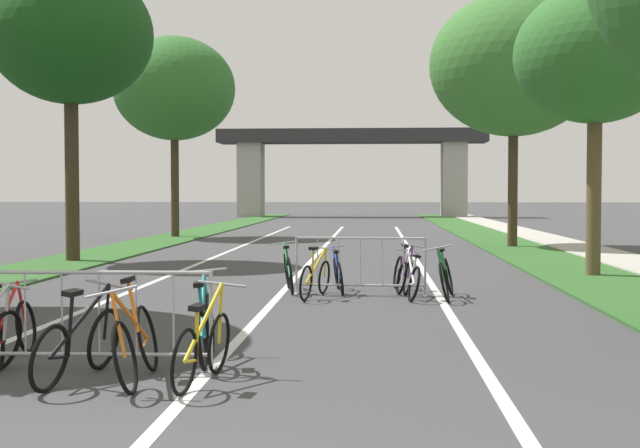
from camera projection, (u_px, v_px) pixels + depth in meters
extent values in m
cube|color=#2D5B26|center=(173.00, 238.00, 33.17)|extent=(2.30, 70.53, 0.05)
cube|color=#2D5B26|center=(493.00, 239.00, 32.34)|extent=(2.30, 70.53, 0.05)
cube|color=#ADA89E|center=(547.00, 239.00, 32.21)|extent=(1.77, 70.53, 0.08)
cube|color=silver|center=(316.00, 255.00, 24.33)|extent=(0.14, 40.80, 0.01)
cube|color=silver|center=(414.00, 256.00, 24.14)|extent=(0.14, 40.80, 0.01)
cube|color=silver|center=(220.00, 255.00, 24.51)|extent=(0.14, 40.80, 0.01)
cube|color=#2D2D30|center=(352.00, 136.00, 61.88)|extent=(19.89, 3.12, 0.99)
cube|color=#9E9B93|center=(251.00, 180.00, 62.50)|extent=(1.77, 2.40, 5.52)
cube|color=#9E9B93|center=(454.00, 180.00, 61.51)|extent=(1.77, 2.40, 5.52)
cylinder|color=#3D2D1E|center=(72.00, 179.00, 21.99)|extent=(0.36, 0.36, 4.39)
ellipsoid|color=#194719|center=(70.00, 34.00, 21.84)|extent=(4.32, 4.32, 3.67)
cylinder|color=#3D2D1E|center=(175.00, 186.00, 33.85)|extent=(0.33, 0.33, 4.21)
ellipsoid|color=#2D6628|center=(174.00, 89.00, 33.70)|extent=(4.93, 4.93, 4.19)
cylinder|color=brown|center=(594.00, 196.00, 18.13)|extent=(0.32, 0.32, 3.52)
ellipsoid|color=#2D6628|center=(596.00, 54.00, 18.01)|extent=(3.51, 3.51, 2.99)
cylinder|color=#3D2D1E|center=(513.00, 188.00, 27.75)|extent=(0.32, 0.32, 3.99)
ellipsoid|color=#38702D|center=(514.00, 65.00, 27.59)|extent=(5.59, 5.59, 4.75)
cylinder|color=#ADADB2|center=(211.00, 322.00, 8.55)|extent=(0.04, 0.04, 1.05)
cube|color=#ADADB2|center=(211.00, 371.00, 8.57)|extent=(0.07, 0.44, 0.03)
cylinder|color=#ADADB2|center=(99.00, 272.00, 8.57)|extent=(2.32, 0.12, 0.04)
cylinder|color=#ADADB2|center=(100.00, 354.00, 8.60)|extent=(2.32, 0.12, 0.04)
cylinder|color=#ADADB2|center=(25.00, 312.00, 8.61)|extent=(0.02, 0.02, 0.87)
cylinder|color=#ADADB2|center=(62.00, 312.00, 8.59)|extent=(0.02, 0.02, 0.87)
cylinder|color=#ADADB2|center=(99.00, 312.00, 8.58)|extent=(0.02, 0.02, 0.87)
cylinder|color=#ADADB2|center=(136.00, 313.00, 8.57)|extent=(0.02, 0.02, 0.87)
cylinder|color=#ADADB2|center=(174.00, 313.00, 8.56)|extent=(0.02, 0.02, 0.87)
cylinder|color=#ADADB2|center=(296.00, 266.00, 15.07)|extent=(0.04, 0.04, 1.05)
cube|color=#ADADB2|center=(296.00, 294.00, 15.09)|extent=(0.07, 0.44, 0.03)
cylinder|color=#ADADB2|center=(425.00, 267.00, 14.85)|extent=(0.04, 0.04, 1.05)
cube|color=#ADADB2|center=(425.00, 295.00, 14.87)|extent=(0.07, 0.44, 0.03)
cylinder|color=#ADADB2|center=(360.00, 238.00, 14.94)|extent=(2.32, 0.12, 0.04)
cylinder|color=#ADADB2|center=(360.00, 285.00, 14.97)|extent=(2.32, 0.12, 0.04)
cylinder|color=#ADADB2|center=(318.00, 261.00, 15.03)|extent=(0.02, 0.02, 0.87)
cylinder|color=#ADADB2|center=(339.00, 261.00, 15.00)|extent=(0.02, 0.02, 0.87)
cylinder|color=#ADADB2|center=(360.00, 261.00, 14.96)|extent=(0.02, 0.02, 0.87)
cylinder|color=#ADADB2|center=(382.00, 261.00, 14.92)|extent=(0.02, 0.02, 0.87)
cylinder|color=#ADADB2|center=(404.00, 261.00, 14.88)|extent=(0.02, 0.02, 0.87)
torus|color=black|center=(306.00, 283.00, 14.12)|extent=(0.24, 0.62, 0.62)
torus|color=black|center=(324.00, 277.00, 15.11)|extent=(0.24, 0.62, 0.62)
cylinder|color=gold|center=(316.00, 265.00, 14.57)|extent=(0.32, 0.98, 0.57)
cylinder|color=gold|center=(313.00, 266.00, 14.39)|extent=(0.08, 0.13, 0.63)
cylinder|color=gold|center=(309.00, 284.00, 14.28)|extent=(0.10, 0.33, 0.07)
cylinder|color=gold|center=(325.00, 263.00, 15.07)|extent=(0.07, 0.10, 0.54)
cube|color=black|center=(313.00, 248.00, 14.33)|extent=(0.16, 0.26, 0.06)
cylinder|color=#99999E|center=(326.00, 248.00, 15.03)|extent=(0.52, 0.15, 0.07)
torus|color=black|center=(448.00, 276.00, 14.93)|extent=(0.30, 0.71, 0.68)
torus|color=black|center=(444.00, 282.00, 13.98)|extent=(0.30, 0.71, 0.68)
cylinder|color=#1E7238|center=(443.00, 263.00, 14.48)|extent=(0.31, 0.92, 0.60)
cylinder|color=#1E7238|center=(445.00, 266.00, 14.66)|extent=(0.15, 0.14, 0.55)
cylinder|color=#1E7238|center=(448.00, 279.00, 14.78)|extent=(0.07, 0.32, 0.08)
cylinder|color=#1E7238|center=(441.00, 265.00, 14.01)|extent=(0.16, 0.11, 0.58)
cube|color=black|center=(441.00, 250.00, 14.70)|extent=(0.15, 0.25, 0.07)
cylinder|color=#99999E|center=(437.00, 248.00, 14.04)|extent=(0.50, 0.11, 0.14)
torus|color=black|center=(4.00, 340.00, 8.61)|extent=(0.24, 0.66, 0.64)
cylinder|color=#B7B7BC|center=(6.00, 313.00, 8.57)|extent=(0.13, 0.11, 0.59)
cylinder|color=#99999E|center=(9.00, 285.00, 8.52)|extent=(0.44, 0.09, 0.10)
torus|color=black|center=(26.00, 327.00, 9.56)|extent=(0.19, 0.63, 0.62)
cylinder|color=red|center=(6.00, 311.00, 8.99)|extent=(0.21, 1.04, 0.56)
cylinder|color=red|center=(22.00, 305.00, 9.53)|extent=(0.11, 0.10, 0.53)
cylinder|color=#99999E|center=(18.00, 282.00, 9.49)|extent=(0.45, 0.07, 0.09)
torus|color=black|center=(202.00, 337.00, 8.63)|extent=(0.19, 0.71, 0.70)
torus|color=black|center=(209.00, 323.00, 9.59)|extent=(0.19, 0.71, 0.70)
cylinder|color=#197A7F|center=(203.00, 302.00, 9.07)|extent=(0.20, 0.93, 0.64)
cylinder|color=#197A7F|center=(202.00, 311.00, 8.89)|extent=(0.09, 0.12, 0.58)
cylinder|color=#197A7F|center=(203.00, 337.00, 8.79)|extent=(0.06, 0.31, 0.08)
cylinder|color=#197A7F|center=(207.00, 297.00, 9.55)|extent=(0.09, 0.10, 0.61)
cube|color=black|center=(199.00, 284.00, 8.85)|extent=(0.13, 0.25, 0.06)
cylinder|color=#99999E|center=(204.00, 271.00, 9.51)|extent=(0.52, 0.09, 0.08)
torus|color=black|center=(341.00, 279.00, 14.87)|extent=(0.19, 0.62, 0.61)
torus|color=black|center=(336.00, 273.00, 15.91)|extent=(0.19, 0.62, 0.61)
cylinder|color=#1E389E|center=(337.00, 262.00, 15.36)|extent=(0.22, 1.00, 0.55)
cylinder|color=#1E389E|center=(338.00, 266.00, 15.16)|extent=(0.10, 0.13, 0.52)
cylinder|color=#1E389E|center=(340.00, 279.00, 15.04)|extent=(0.06, 0.34, 0.07)
cylinder|color=#1E389E|center=(335.00, 260.00, 15.87)|extent=(0.10, 0.10, 0.52)
cube|color=black|center=(336.00, 252.00, 15.11)|extent=(0.13, 0.25, 0.06)
cylinder|color=#99999E|center=(333.00, 247.00, 15.84)|extent=(0.43, 0.08, 0.08)
torus|color=black|center=(50.00, 358.00, 7.66)|extent=(0.26, 0.67, 0.65)
torus|color=black|center=(104.00, 339.00, 8.66)|extent=(0.26, 0.67, 0.65)
cylinder|color=black|center=(81.00, 319.00, 8.11)|extent=(0.30, 0.98, 0.61)
cylinder|color=black|center=(70.00, 325.00, 7.92)|extent=(0.14, 0.14, 0.63)
cylinder|color=black|center=(59.00, 357.00, 7.82)|extent=(0.08, 0.33, 0.08)
cylinder|color=black|center=(107.00, 312.00, 8.61)|extent=(0.13, 0.11, 0.58)
cube|color=black|center=(73.00, 293.00, 7.86)|extent=(0.15, 0.25, 0.06)
cylinder|color=#99999E|center=(109.00, 285.00, 8.57)|extent=(0.53, 0.12, 0.11)
torus|color=black|center=(147.00, 338.00, 8.59)|extent=(0.24, 0.71, 0.69)
torus|color=black|center=(125.00, 358.00, 7.58)|extent=(0.24, 0.71, 0.69)
cylinder|color=orange|center=(130.00, 316.00, 8.10)|extent=(0.10, 0.99, 0.63)
cylinder|color=orange|center=(135.00, 314.00, 8.29)|extent=(0.20, 0.11, 0.69)
cylinder|color=orange|center=(145.00, 343.00, 8.43)|extent=(0.06, 0.33, 0.08)
cylinder|color=orange|center=(118.00, 325.00, 7.59)|extent=(0.17, 0.08, 0.61)
cube|color=black|center=(128.00, 280.00, 8.31)|extent=(0.13, 0.25, 0.07)
cylinder|color=#99999E|center=(111.00, 292.00, 7.60)|extent=(0.48, 0.06, 0.13)
torus|color=black|center=(414.00, 284.00, 14.04)|extent=(0.28, 0.64, 0.61)
torus|color=black|center=(402.00, 278.00, 15.04)|extent=(0.28, 0.64, 0.61)
cylinder|color=silver|center=(411.00, 267.00, 14.51)|extent=(0.10, 0.99, 0.52)
cylinder|color=silver|center=(413.00, 270.00, 14.32)|extent=(0.17, 0.10, 0.50)
cylinder|color=silver|center=(412.00, 284.00, 14.20)|extent=(0.09, 0.33, 0.07)
cylinder|color=silver|center=(405.00, 265.00, 15.01)|extent=(0.15, 0.07, 0.49)
cube|color=black|center=(417.00, 256.00, 14.28)|extent=(0.15, 0.26, 0.07)
cylinder|color=#99999E|center=(408.00, 251.00, 14.99)|extent=(0.43, 0.10, 0.12)
torus|color=black|center=(398.00, 272.00, 15.99)|extent=(0.24, 0.65, 0.64)
torus|color=black|center=(408.00, 278.00, 14.90)|extent=(0.24, 0.65, 0.64)
cylinder|color=#662884|center=(405.00, 259.00, 15.46)|extent=(0.28, 1.05, 0.61)
cylinder|color=#662884|center=(403.00, 261.00, 15.67)|extent=(0.14, 0.14, 0.58)
cylinder|color=#662884|center=(399.00, 274.00, 15.81)|extent=(0.07, 0.35, 0.07)
cylinder|color=#662884|center=(410.00, 262.00, 14.92)|extent=(0.14, 0.11, 0.58)
cube|color=black|center=(405.00, 246.00, 15.70)|extent=(0.14, 0.25, 0.07)
cylinder|color=#99999E|center=(413.00, 246.00, 14.93)|extent=(0.50, 0.09, 0.11)
torus|color=black|center=(185.00, 362.00, 7.56)|extent=(0.18, 0.63, 0.63)
torus|color=black|center=(219.00, 343.00, 8.50)|extent=(0.18, 0.63, 0.63)
cylinder|color=gold|center=(204.00, 321.00, 7.99)|extent=(0.22, 0.93, 0.65)
cylinder|color=gold|center=(197.00, 334.00, 7.81)|extent=(0.08, 0.12, 0.52)
cylinder|color=gold|center=(190.00, 361.00, 7.71)|extent=(0.07, 0.31, 0.07)
cylinder|color=gold|center=(220.00, 314.00, 8.46)|extent=(0.09, 0.10, 0.62)
cube|color=black|center=(197.00, 307.00, 7.77)|extent=(0.14, 0.25, 0.06)
cylinder|color=#99999E|center=(222.00, 284.00, 8.42)|extent=(0.51, 0.10, 0.07)
torus|color=black|center=(290.00, 276.00, 15.03)|extent=(0.24, 0.70, 0.69)
torus|color=black|center=(287.00, 271.00, 15.99)|extent=(0.24, 0.70, 0.69)
cylinder|color=#1E7238|center=(287.00, 259.00, 15.47)|extent=(0.26, 0.92, 0.57)
cylinder|color=#1E7238|center=(288.00, 262.00, 15.29)|extent=(0.10, 0.13, 0.56)
cylinder|color=#1E7238|center=(290.00, 276.00, 15.19)|extent=(0.07, 0.31, 0.08)
cylinder|color=#1E7238|center=(285.00, 257.00, 15.95)|extent=(0.10, 0.10, 0.54)
cube|color=black|center=(286.00, 247.00, 15.25)|extent=(0.14, 0.25, 0.06)
cylinder|color=#99999E|center=(284.00, 243.00, 15.92)|extent=(0.53, 0.12, 0.09)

